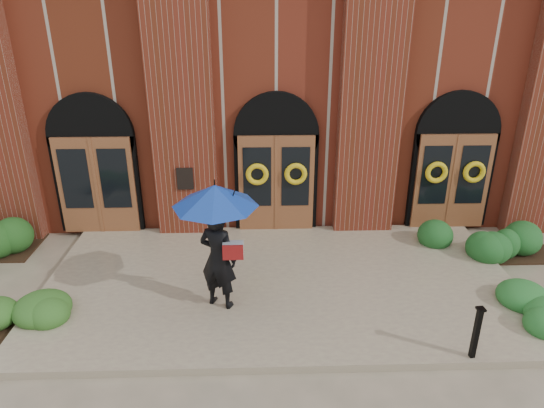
{
  "coord_description": "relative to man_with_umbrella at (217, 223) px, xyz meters",
  "views": [
    {
      "loc": [
        -0.47,
        -8.76,
        5.72
      ],
      "look_at": [
        -0.16,
        1.0,
        1.57
      ],
      "focal_mm": 32.0,
      "sensor_mm": 36.0,
      "label": 1
    }
  ],
  "objects": [
    {
      "name": "man_with_umbrella",
      "position": [
        0.0,
        0.0,
        0.0
      ],
      "size": [
        2.1,
        2.1,
        2.52
      ],
      "rotation": [
        0.0,
        0.0,
        2.71
      ],
      "color": "black",
      "rests_on": "landing"
    },
    {
      "name": "ground",
      "position": [
        1.23,
        0.68,
        -1.91
      ],
      "size": [
        90.0,
        90.0,
        0.0
      ],
      "primitive_type": "plane",
      "color": "tan",
      "rests_on": "ground"
    },
    {
      "name": "church_building",
      "position": [
        1.23,
        9.47,
        1.59
      ],
      "size": [
        16.2,
        12.53,
        7.0
      ],
      "color": "maroon",
      "rests_on": "ground"
    },
    {
      "name": "metal_post",
      "position": [
        4.34,
        -1.67,
        -1.25
      ],
      "size": [
        0.14,
        0.14,
        0.98
      ],
      "rotation": [
        0.0,
        0.0,
        0.08
      ],
      "color": "black",
      "rests_on": "landing"
    },
    {
      "name": "hedge_front_left",
      "position": [
        -3.87,
        -0.44,
        -1.65
      ],
      "size": [
        1.5,
        1.28,
        0.53
      ],
      "primitive_type": "ellipsoid",
      "color": "#2D5A1F",
      "rests_on": "ground"
    },
    {
      "name": "hedge_wall_right",
      "position": [
        6.43,
        2.18,
        -1.57
      ],
      "size": [
        2.7,
        1.08,
        0.69
      ],
      "primitive_type": "ellipsoid",
      "color": "#1C501E",
      "rests_on": "ground"
    },
    {
      "name": "landing",
      "position": [
        1.23,
        0.83,
        -1.84
      ],
      "size": [
        10.0,
        5.3,
        0.15
      ],
      "primitive_type": "cube",
      "color": "tan",
      "rests_on": "ground"
    }
  ]
}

